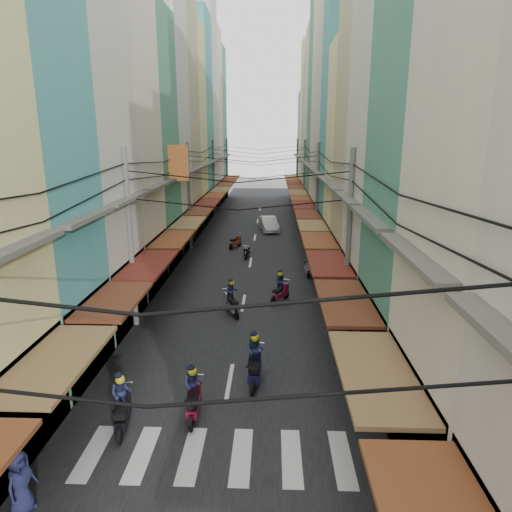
% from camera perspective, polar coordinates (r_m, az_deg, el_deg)
% --- Properties ---
extents(ground, '(160.00, 160.00, 0.00)m').
position_cam_1_polar(ground, '(19.01, -2.75, -12.35)').
color(ground, slate).
rests_on(ground, ground).
extents(road, '(10.00, 80.00, 0.02)m').
position_cam_1_polar(road, '(37.88, -0.26, 1.65)').
color(road, black).
rests_on(road, ground).
extents(sidewalk_left, '(3.00, 80.00, 0.06)m').
position_cam_1_polar(sidewalk_left, '(38.68, -9.93, 1.73)').
color(sidewalk_left, gray).
rests_on(sidewalk_left, ground).
extents(sidewalk_right, '(3.00, 80.00, 0.06)m').
position_cam_1_polar(sidewalk_right, '(38.17, 9.54, 1.57)').
color(sidewalk_right, gray).
rests_on(sidewalk_right, ground).
extents(crosswalk, '(7.55, 2.40, 0.01)m').
position_cam_1_polar(crosswalk, '(13.96, -4.97, -23.58)').
color(crosswalk, silver).
rests_on(crosswalk, ground).
extents(building_row_left, '(7.80, 67.67, 23.70)m').
position_cam_1_polar(building_row_left, '(34.72, -14.26, 16.25)').
color(building_row_left, beige).
rests_on(building_row_left, ground).
extents(building_row_right, '(7.80, 68.98, 22.59)m').
position_cam_1_polar(building_row_right, '(33.90, 13.49, 15.72)').
color(building_row_right, teal).
rests_on(building_row_right, ground).
extents(utility_poles, '(10.20, 66.13, 8.20)m').
position_cam_1_polar(utility_poles, '(31.95, -0.64, 11.12)').
color(utility_poles, slate).
rests_on(utility_poles, ground).
extents(white_car, '(4.93, 2.62, 1.65)m').
position_cam_1_polar(white_car, '(42.71, 1.59, 3.15)').
color(white_car, silver).
rests_on(white_car, ground).
extents(bicycle, '(1.62, 1.06, 1.04)m').
position_cam_1_polar(bicycle, '(16.85, 16.52, -16.87)').
color(bicycle, black).
rests_on(bicycle, ground).
extents(moving_scooters, '(7.23, 24.85, 2.01)m').
position_cam_1_polar(moving_scooters, '(21.20, -2.33, -7.70)').
color(moving_scooters, black).
rests_on(moving_scooters, ground).
extents(parked_scooters, '(13.26, 13.91, 0.98)m').
position_cam_1_polar(parked_scooters, '(16.14, 13.03, -16.17)').
color(parked_scooters, black).
rests_on(parked_scooters, ground).
extents(pedestrians, '(13.57, 20.71, 2.14)m').
position_cam_1_polar(pedestrians, '(19.75, -16.28, -8.67)').
color(pedestrians, '#261D27').
rests_on(pedestrians, ground).
extents(market_umbrella, '(2.32, 2.32, 2.45)m').
position_cam_1_polar(market_umbrella, '(13.25, 24.23, -16.16)').
color(market_umbrella, '#B2B2B7').
rests_on(market_umbrella, ground).
extents(traffic_sign, '(0.10, 0.60, 2.72)m').
position_cam_1_polar(traffic_sign, '(18.27, 12.78, -7.14)').
color(traffic_sign, slate).
rests_on(traffic_sign, ground).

